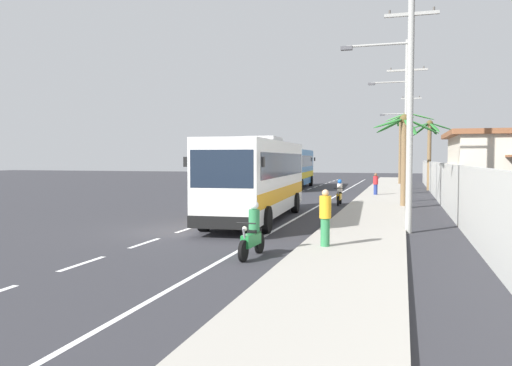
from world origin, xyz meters
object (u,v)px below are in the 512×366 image
object	(u,v)px
utility_pole_mid	(405,117)
utility_pole_far	(409,134)
motorcycle_trailing	(339,194)
palm_third	(407,137)
motorcycle_beside_bus	(253,234)
utility_pole_nearest	(407,101)
palm_fourth	(430,142)
pedestrian_near_kerb	(376,183)
coach_bus_far_lane	(293,167)
pedestrian_midwalk	(325,217)
palm_nearest	(404,144)
palm_second	(400,133)
coach_bus_foreground	(258,176)

from	to	relation	value
utility_pole_mid	utility_pole_far	bearing A→B (deg)	88.27
motorcycle_trailing	palm_third	distance (m)	12.69
motorcycle_beside_bus	utility_pole_nearest	xyz separation A→B (m)	(4.26, 6.04, 4.34)
utility_pole_mid	palm_fourth	xyz separation A→B (m)	(2.12, 12.84, -1.30)
pedestrian_near_kerb	palm_third	bearing A→B (deg)	64.17
coach_bus_far_lane	utility_pole_mid	size ratio (longest dim) A/B	1.16
pedestrian_midwalk	palm_nearest	xyz separation A→B (m)	(2.30, 14.35, 2.58)
palm_fourth	palm_second	bearing A→B (deg)	106.97
palm_fourth	coach_bus_far_lane	bearing A→B (deg)	-177.66
palm_second	coach_bus_foreground	bearing A→B (deg)	-100.46
motorcycle_trailing	palm_nearest	bearing A→B (deg)	-15.30
palm_fourth	utility_pole_far	bearing A→B (deg)	141.16
coach_bus_foreground	pedestrian_midwalk	xyz separation A→B (m)	(4.13, -6.87, -0.96)
motorcycle_beside_bus	motorcycle_trailing	bearing A→B (deg)	88.49
palm_third	palm_fourth	distance (m)	5.14
coach_bus_foreground	utility_pole_far	bearing A→B (deg)	75.12
palm_third	pedestrian_midwalk	bearing A→B (deg)	-95.39
motorcycle_trailing	pedestrian_near_kerb	xyz separation A→B (m)	(1.76, 7.39, 0.33)
coach_bus_foreground	coach_bus_far_lane	distance (m)	24.42
motorcycle_trailing	palm_fourth	xyz separation A→B (m)	(5.89, 16.16, 3.59)
motorcycle_beside_bus	motorcycle_trailing	size ratio (longest dim) A/B	1.00
coach_bus_far_lane	utility_pole_far	size ratio (longest dim) A/B	1.28
utility_pole_far	palm_nearest	distance (m)	18.60
utility_pole_far	palm_fourth	size ratio (longest dim) A/B	1.53
coach_bus_foreground	pedestrian_near_kerb	world-z (taller)	coach_bus_foreground
motorcycle_trailing	utility_pole_mid	bearing A→B (deg)	41.37
utility_pole_nearest	palm_nearest	bearing A→B (deg)	90.52
utility_pole_far	coach_bus_far_lane	bearing A→B (deg)	-169.94
pedestrian_near_kerb	coach_bus_far_lane	bearing A→B (deg)	136.83
pedestrian_near_kerb	palm_second	bearing A→B (deg)	87.28
pedestrian_midwalk	utility_pole_mid	xyz separation A→B (m)	(2.35, 18.69, 4.47)
pedestrian_midwalk	utility_pole_nearest	world-z (taller)	utility_pole_nearest
motorcycle_trailing	utility_pole_far	distance (m)	18.54
utility_pole_far	palm_fourth	distance (m)	2.31
coach_bus_far_lane	pedestrian_near_kerb	xyz separation A→B (m)	(8.04, -8.28, -1.05)
motorcycle_beside_bus	palm_second	world-z (taller)	palm_second
pedestrian_near_kerb	palm_third	size ratio (longest dim) A/B	0.24
utility_pole_nearest	palm_fourth	xyz separation A→B (m)	(2.08, 27.03, -0.77)
coach_bus_foreground	utility_pole_far	xyz separation A→B (m)	(6.91, 26.02, 3.00)
utility_pole_mid	pedestrian_midwalk	bearing A→B (deg)	-97.18
utility_pole_mid	palm_second	world-z (taller)	utility_pole_mid
utility_pole_nearest	palm_nearest	distance (m)	9.95
utility_pole_mid	coach_bus_far_lane	bearing A→B (deg)	129.17
pedestrian_midwalk	palm_fourth	size ratio (longest dim) A/B	0.28
palm_second	palm_nearest	bearing A→B (deg)	-89.20
motorcycle_trailing	utility_pole_nearest	xyz separation A→B (m)	(3.81, -10.88, 4.36)
coach_bus_far_lane	motorcycle_trailing	size ratio (longest dim) A/B	6.17
palm_third	pedestrian_near_kerb	bearing A→B (deg)	-118.49
utility_pole_far	palm_third	xyz separation A→B (m)	(-0.25, -6.11, -0.48)
palm_nearest	palm_fourth	size ratio (longest dim) A/B	0.86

